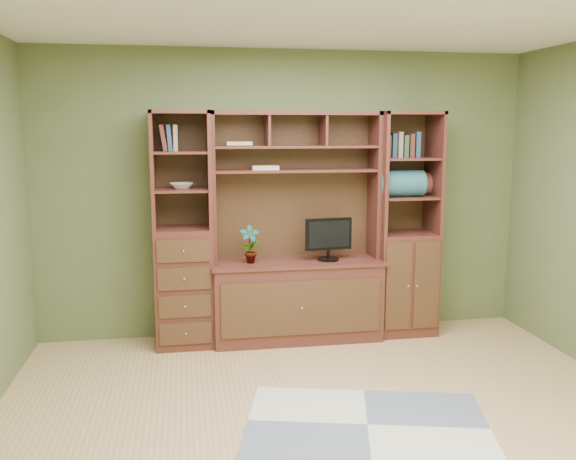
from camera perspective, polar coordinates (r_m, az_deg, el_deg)
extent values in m
cube|color=tan|center=(4.10, 4.59, -18.14)|extent=(4.60, 4.10, 0.04)
cube|color=white|center=(3.70, 5.15, 20.36)|extent=(4.60, 4.10, 0.04)
cube|color=#5D6B40|center=(5.63, -0.23, 3.36)|extent=(4.50, 0.04, 2.60)
cube|color=#5D6B40|center=(1.87, 20.53, -9.80)|extent=(4.50, 0.04, 2.60)
cube|color=#51241C|center=(5.41, 0.84, 0.18)|extent=(1.54, 0.53, 2.05)
cube|color=#51241C|center=(5.36, -9.80, -0.04)|extent=(0.50, 0.45, 2.05)
cube|color=#51241C|center=(5.72, 10.91, 0.52)|extent=(0.55, 0.45, 2.05)
cube|color=#A0A5A5|center=(4.16, 7.44, -17.65)|extent=(1.77, 1.39, 0.01)
cube|color=black|center=(5.44, 3.82, -0.13)|extent=(0.45, 0.24, 0.53)
imported|color=#AB593A|center=(5.34, -3.59, -1.35)|extent=(0.18, 0.12, 0.33)
cube|color=beige|center=(5.40, -2.18, 5.86)|extent=(0.23, 0.17, 0.04)
imported|color=beige|center=(5.32, -9.92, 4.11)|extent=(0.20, 0.20, 0.05)
cube|color=#285D69|center=(5.61, 10.50, 4.30)|extent=(0.41, 0.24, 0.24)
cube|color=brown|center=(5.78, 11.35, 4.25)|extent=(0.37, 0.20, 0.20)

